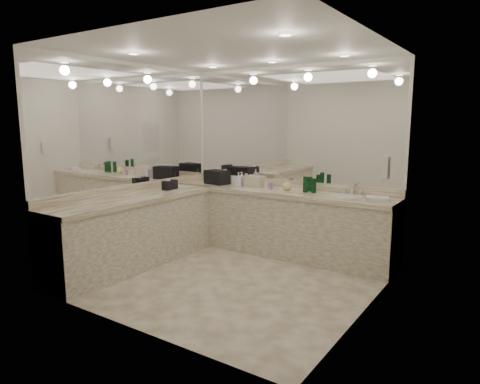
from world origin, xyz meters
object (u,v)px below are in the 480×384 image
Objects in this scene: sink at (346,197)px; soap_bottle_a at (242,178)px; soap_bottle_c at (287,185)px; black_toiletry_bag at (217,177)px; cream_cosmetic_case at (255,181)px; hand_towel at (378,199)px; wall_phone at (386,168)px; soap_bottle_b at (239,179)px.

soap_bottle_a reaches higher than sink.
sink is 0.86m from soap_bottle_c.
cream_cosmetic_case is at bearing 9.70° from black_toiletry_bag.
wall_phone is at bearing -66.25° from hand_towel.
wall_phone is 1.20× the size of soap_bottle_b.
soap_bottle_b is at bearing -151.78° from cream_cosmetic_case.
wall_phone is 0.91× the size of hand_towel.
soap_bottle_b is (0.02, -0.11, 0.00)m from soap_bottle_a.
hand_towel is at bearing 113.75° from wall_phone.
cream_cosmetic_case reaches higher than hand_towel.
soap_bottle_a is at bearing -179.84° from cream_cosmetic_case.
soap_bottle_c is at bearing -4.43° from cream_cosmetic_case.
black_toiletry_bag is at bearing 179.79° from soap_bottle_b.
soap_bottle_a is (-2.25, 0.59, -0.35)m from wall_phone.
soap_bottle_b is 1.25× the size of soap_bottle_c.
soap_bottle_a is (-0.24, 0.01, 0.02)m from cream_cosmetic_case.
black_toiletry_bag is 0.62m from cream_cosmetic_case.
wall_phone is 2.30m from soap_bottle_b.
hand_towel is at bearing -2.94° from soap_bottle_c.
black_toiletry_bag is 1.16m from soap_bottle_c.
soap_bottle_b is at bearing -176.78° from soap_bottle_c.
soap_bottle_a is (-2.04, 0.13, 0.08)m from hand_towel.
black_toiletry_bag is 1.85× the size of soap_bottle_a.
black_toiletry_bag is 0.39m from soap_bottle_a.
black_toiletry_bag reaches higher than hand_towel.
cream_cosmetic_case is 1.41× the size of soap_bottle_a.
black_toiletry_bag is 1.81× the size of soap_bottle_b.
black_toiletry_bag reaches higher than sink.
soap_bottle_a is at bearing 100.12° from soap_bottle_b.
black_toiletry_bag is at bearing 169.62° from wall_phone.
soap_bottle_c reaches higher than sink.
soap_bottle_b is (-0.22, -0.11, 0.02)m from cream_cosmetic_case.
soap_bottle_c is at bearing 160.29° from wall_phone.
wall_phone is 1.59m from soap_bottle_c.
sink is 0.41m from hand_towel.
cream_cosmetic_case is at bearing -1.88° from soap_bottle_a.
wall_phone reaches higher than sink.
hand_towel is 2.05m from soap_bottle_a.
cream_cosmetic_case is (0.61, 0.10, -0.02)m from black_toiletry_bag.
soap_bottle_c reaches higher than hand_towel.
soap_bottle_a is at bearing 174.90° from soap_bottle_c.
hand_towel is (-0.20, 0.46, -0.43)m from wall_phone.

